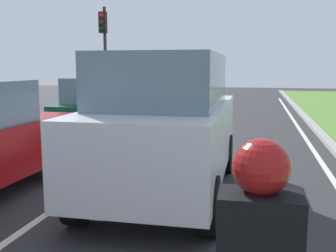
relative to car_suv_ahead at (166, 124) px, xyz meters
name	(u,v)px	position (x,y,z in m)	size (l,w,h in m)	color
ground_plane	(181,137)	(-0.75, 5.33, -1.17)	(60.00, 60.00, 0.00)	#2D2D30
lane_line_center	(159,136)	(-1.45, 5.33, -1.16)	(0.12, 32.00, 0.01)	silver
lane_line_right_edge	(308,142)	(2.85, 5.33, -1.16)	(0.12, 32.00, 0.01)	silver
curb_right	(327,141)	(3.35, 5.33, -1.11)	(0.24, 48.00, 0.12)	#9E9B93
car_suv_ahead	(166,124)	(0.00, 0.00, 0.00)	(2.01, 4.52, 2.28)	silver
car_hatchback_far	(101,109)	(-2.95, 4.53, -0.28)	(1.79, 3.73, 1.78)	#0C472D
rider_person	(258,248)	(1.45, -4.28, 0.02)	(0.51, 0.41, 1.16)	black
traffic_light_overhead_left	(104,42)	(-5.25, 10.67, 2.01)	(0.32, 0.50, 4.69)	#2D2D2D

